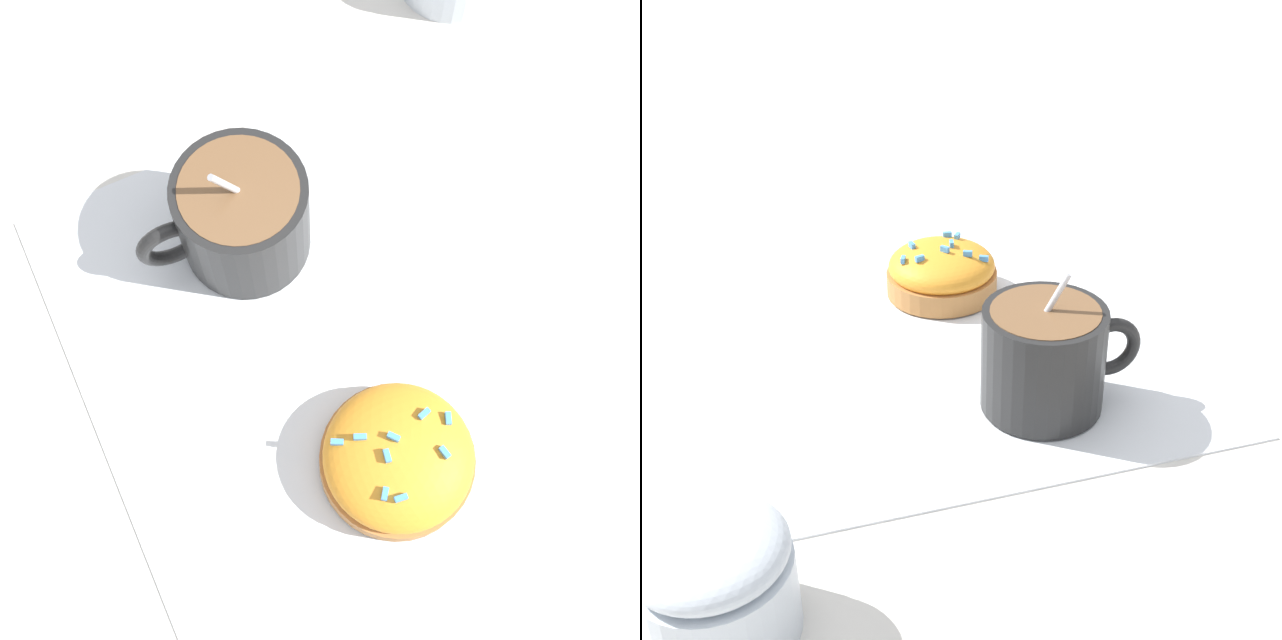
# 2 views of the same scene
# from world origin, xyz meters

# --- Properties ---
(ground_plane) EXTENTS (3.00, 3.00, 0.00)m
(ground_plane) POSITION_xyz_m (0.00, 0.00, 0.00)
(ground_plane) COLOR silver
(paper_napkin) EXTENTS (0.35, 0.34, 0.00)m
(paper_napkin) POSITION_xyz_m (0.00, 0.00, 0.00)
(paper_napkin) COLOR white
(paper_napkin) RESTS_ON ground_plane
(coffee_cup) EXTENTS (0.08, 0.11, 0.09)m
(coffee_cup) POSITION_xyz_m (-0.08, -0.02, 0.04)
(coffee_cup) COLOR black
(coffee_cup) RESTS_ON paper_napkin
(frosted_pastry) EXTENTS (0.09, 0.09, 0.04)m
(frosted_pastry) POSITION_xyz_m (0.08, -0.01, 0.02)
(frosted_pastry) COLOR #B2753D
(frosted_pastry) RESTS_ON paper_napkin
(sugar_bowl) EXTENTS (0.08, 0.08, 0.07)m
(sugar_bowl) POSITION_xyz_m (-0.18, 0.21, 0.03)
(sugar_bowl) COLOR silver
(sugar_bowl) RESTS_ON ground_plane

